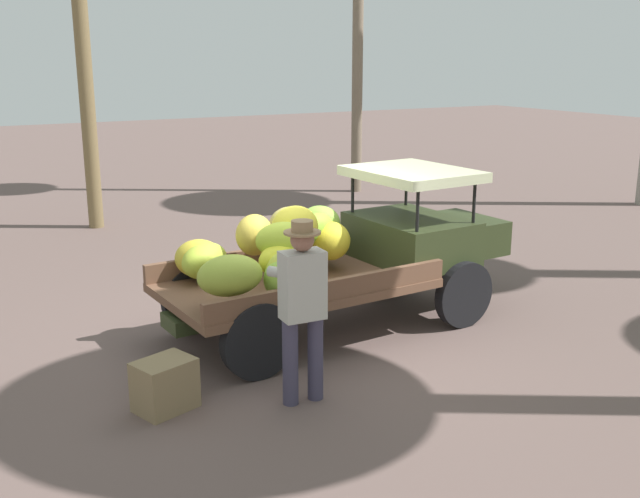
# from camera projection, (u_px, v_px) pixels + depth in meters

# --- Properties ---
(ground_plane) EXTENTS (60.00, 60.00, 0.00)m
(ground_plane) POSITION_uv_depth(u_px,v_px,m) (299.00, 338.00, 8.72)
(ground_plane) COLOR brown
(truck) EXTENTS (4.54, 1.96, 1.85)m
(truck) POSITION_uv_depth(u_px,v_px,m) (342.00, 252.00, 8.90)
(truck) COLOR #2F391D
(truck) RESTS_ON ground
(farmer) EXTENTS (0.53, 0.47, 1.77)m
(farmer) POSITION_uv_depth(u_px,v_px,m) (302.00, 301.00, 6.89)
(farmer) COLOR #3D394F
(farmer) RESTS_ON ground
(wooden_crate) EXTENTS (0.62, 0.54, 0.48)m
(wooden_crate) POSITION_uv_depth(u_px,v_px,m) (165.00, 385.00, 6.92)
(wooden_crate) COLOR olive
(wooden_crate) RESTS_ON ground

